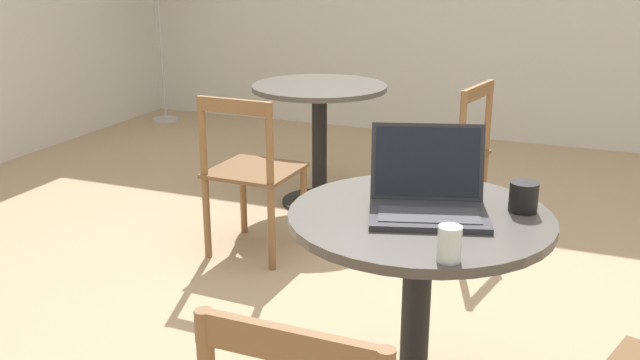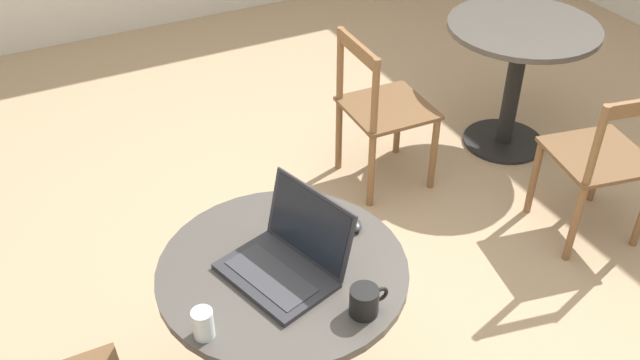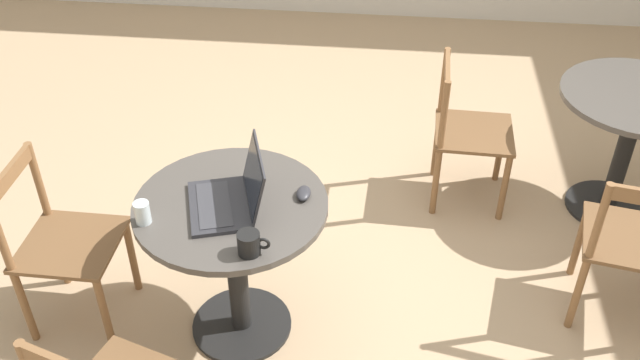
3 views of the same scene
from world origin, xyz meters
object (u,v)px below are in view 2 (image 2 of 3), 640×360
cafe_table_near (284,309)px  chair_mid_left (380,111)px  laptop (287,258)px  mug (365,301)px  chair_mid_front (603,161)px  mouse (351,223)px  drinking_glass (203,324)px  cafe_table_mid (518,57)px

cafe_table_near → chair_mid_left: (1.05, 1.13, -0.12)m
laptop → mug: 0.29m
chair_mid_front → chair_mid_left: bearing=128.6°
mouse → mug: size_ratio=0.80×
chair_mid_left → drinking_glass: chair_mid_left is taller
cafe_table_near → mug: bearing=-64.4°
drinking_glass → cafe_table_near: bearing=26.2°
cafe_table_mid → mug: size_ratio=6.42×
cafe_table_mid → chair_mid_left: chair_mid_left is taller
chair_mid_front → mug: 1.73m
cafe_table_mid → mug: mug is taller
laptop → mouse: 0.30m
mug → cafe_table_near: bearing=115.6°
cafe_table_mid → drinking_glass: size_ratio=8.48×
drinking_glass → cafe_table_mid: bearing=29.5°
chair_mid_front → cafe_table_near: bearing=-171.0°
cafe_table_mid → chair_mid_front: chair_mid_front is taller
cafe_table_near → chair_mid_left: chair_mid_left is taller
chair_mid_front → drinking_glass: size_ratio=8.84×
mug → drinking_glass: size_ratio=1.32×
mouse → drinking_glass: (-0.61, -0.23, 0.03)m
mug → drinking_glass: 0.47m
chair_mid_left → mouse: (-0.76, -1.05, 0.33)m
chair_mid_left → laptop: size_ratio=1.99×
chair_mid_left → mouse: bearing=-125.9°
chair_mid_left → mug: chair_mid_left is taller
laptop → drinking_glass: 0.35m
cafe_table_near → drinking_glass: bearing=-153.8°
chair_mid_left → mug: bearing=-123.0°
cafe_table_near → mouse: bearing=14.8°
cafe_table_mid → mug: (-1.76, -1.38, 0.24)m
cafe_table_near → mug: (0.14, -0.28, 0.24)m
cafe_table_mid → laptop: laptop is taller
chair_mid_left → mug: size_ratio=6.69×
chair_mid_front → laptop: bearing=-170.3°
cafe_table_mid → mouse: (-1.61, -1.02, 0.21)m
mouse → laptop: bearing=-161.2°
chair_mid_front → laptop: 1.79m
laptop → cafe_table_mid: bearing=30.6°
cafe_table_mid → chair_mid_front: size_ratio=0.96×
mouse → cafe_table_mid: bearing=32.5°
cafe_table_mid → drinking_glass: 2.55m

